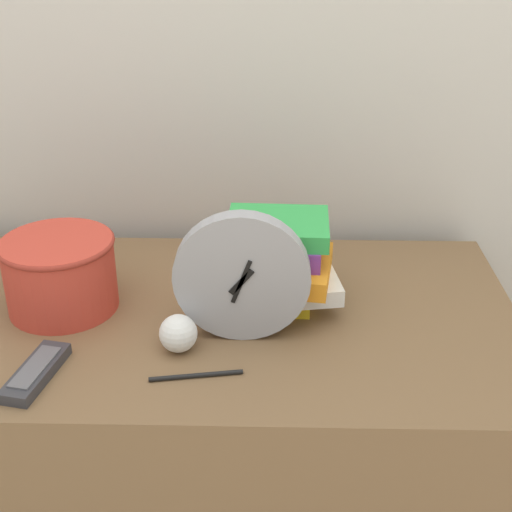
{
  "coord_description": "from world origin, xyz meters",
  "views": [
    {
      "loc": [
        0.14,
        -0.83,
        1.42
      ],
      "look_at": [
        0.11,
        0.3,
        0.84
      ],
      "focal_mm": 50.0,
      "sensor_mm": 36.0,
      "label": 1
    }
  ],
  "objects_px": {
    "book_stack": "(270,262)",
    "tv_remote": "(36,372)",
    "basket": "(60,272)",
    "crumpled_paper_ball": "(178,333)",
    "desk_clock": "(242,277)",
    "pen": "(196,376)"
  },
  "relations": [
    {
      "from": "book_stack",
      "to": "tv_remote",
      "type": "height_order",
      "value": "book_stack"
    },
    {
      "from": "crumpled_paper_ball",
      "to": "pen",
      "type": "bearing_deg",
      "value": -64.79
    },
    {
      "from": "book_stack",
      "to": "crumpled_paper_ball",
      "type": "distance_m",
      "value": 0.23
    },
    {
      "from": "book_stack",
      "to": "pen",
      "type": "distance_m",
      "value": 0.29
    },
    {
      "from": "tv_remote",
      "to": "crumpled_paper_ball",
      "type": "distance_m",
      "value": 0.24
    },
    {
      "from": "basket",
      "to": "tv_remote",
      "type": "bearing_deg",
      "value": -86.71
    },
    {
      "from": "tv_remote",
      "to": "pen",
      "type": "relative_size",
      "value": 1.06
    },
    {
      "from": "book_stack",
      "to": "tv_remote",
      "type": "xyz_separation_m",
      "value": [
        -0.38,
        -0.25,
        -0.08
      ]
    },
    {
      "from": "basket",
      "to": "desk_clock",
      "type": "bearing_deg",
      "value": -15.07
    },
    {
      "from": "desk_clock",
      "to": "crumpled_paper_ball",
      "type": "distance_m",
      "value": 0.15
    },
    {
      "from": "desk_clock",
      "to": "tv_remote",
      "type": "relative_size",
      "value": 1.46
    },
    {
      "from": "desk_clock",
      "to": "basket",
      "type": "bearing_deg",
      "value": 164.93
    },
    {
      "from": "basket",
      "to": "crumpled_paper_ball",
      "type": "bearing_deg",
      "value": -30.44
    },
    {
      "from": "desk_clock",
      "to": "crumpled_paper_ball",
      "type": "relative_size",
      "value": 3.58
    },
    {
      "from": "basket",
      "to": "pen",
      "type": "relative_size",
      "value": 1.39
    },
    {
      "from": "desk_clock",
      "to": "crumpled_paper_ball",
      "type": "bearing_deg",
      "value": -156.82
    },
    {
      "from": "desk_clock",
      "to": "crumpled_paper_ball",
      "type": "height_order",
      "value": "desk_clock"
    },
    {
      "from": "book_stack",
      "to": "tv_remote",
      "type": "bearing_deg",
      "value": -146.63
    },
    {
      "from": "desk_clock",
      "to": "basket",
      "type": "relative_size",
      "value": 1.11
    },
    {
      "from": "book_stack",
      "to": "basket",
      "type": "height_order",
      "value": "book_stack"
    },
    {
      "from": "desk_clock",
      "to": "book_stack",
      "type": "relative_size",
      "value": 0.89
    },
    {
      "from": "tv_remote",
      "to": "book_stack",
      "type": "bearing_deg",
      "value": 33.37
    }
  ]
}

